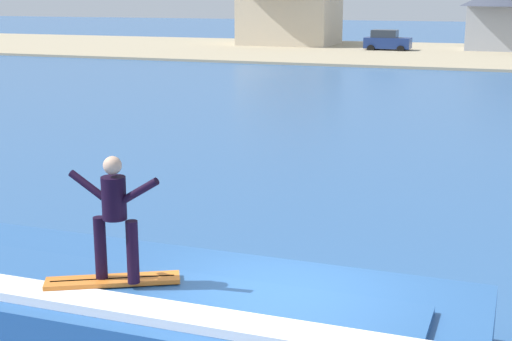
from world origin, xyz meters
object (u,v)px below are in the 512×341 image
object	(u,v)px
wave_crest	(139,310)
house_small_cottage	(509,11)
surfer	(115,212)
surfboard	(113,280)
car_near_shore	(387,41)
house_with_chimney	(290,1)

from	to	relation	value
wave_crest	house_small_cottage	distance (m)	58.19
surfer	wave_crest	bearing A→B (deg)	84.31
surfboard	house_small_cottage	world-z (taller)	house_small_cottage
surfboard	car_near_shore	size ratio (longest dim) A/B	0.45
wave_crest	house_with_chimney	distance (m)	60.92
surfer	car_near_shore	world-z (taller)	surfer
surfboard	car_near_shore	distance (m)	55.25
wave_crest	house_small_cottage	bearing A→B (deg)	86.81
house_small_cottage	surfboard	bearing A→B (deg)	-93.31
car_near_shore	house_small_cottage	size ratio (longest dim) A/B	0.47
surfboard	car_near_shore	xyz separation A→B (m)	(-6.16, 54.90, -0.13)
surfboard	house_small_cottage	xyz separation A→B (m)	(3.38, 58.45, 2.31)
wave_crest	house_small_cottage	size ratio (longest dim) A/B	1.15
surfer	car_near_shore	xyz separation A→B (m)	(-6.26, 54.94, -1.11)
surfer	car_near_shore	bearing A→B (deg)	96.50
surfer	car_near_shore	distance (m)	55.30
car_near_shore	house_with_chimney	xyz separation A→B (m)	(-9.91, 4.13, 3.20)
house_with_chimney	house_small_cottage	distance (m)	19.48
surfboard	house_small_cottage	bearing A→B (deg)	86.69
surfer	house_small_cottage	distance (m)	58.59
wave_crest	car_near_shore	bearing A→B (deg)	96.60
house_with_chimney	house_small_cottage	bearing A→B (deg)	-1.71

